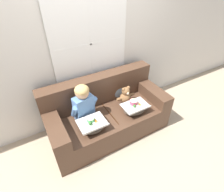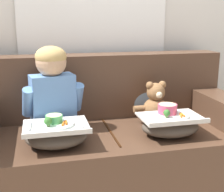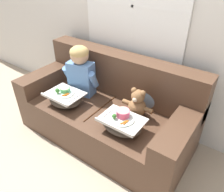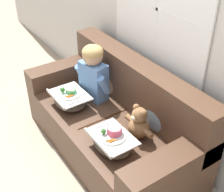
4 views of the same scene
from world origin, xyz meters
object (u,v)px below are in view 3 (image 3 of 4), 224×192
(teddy_bear, at_px, (137,105))
(child_figure, at_px, (81,69))
(throw_pillow_behind_teddy, at_px, (147,94))
(throw_pillow_behind_child, at_px, (92,74))
(couch, at_px, (108,110))
(lap_tray_teddy, at_px, (122,124))
(lap_tray_child, at_px, (65,98))

(teddy_bear, bearing_deg, child_figure, 179.75)
(throw_pillow_behind_teddy, bearing_deg, throw_pillow_behind_child, 180.00)
(throw_pillow_behind_child, bearing_deg, couch, -27.22)
(throw_pillow_behind_child, bearing_deg, teddy_bear, -14.75)
(couch, distance_m, lap_tray_teddy, 0.48)
(teddy_bear, bearing_deg, throw_pillow_behind_teddy, 90.02)
(lap_tray_teddy, bearing_deg, throw_pillow_behind_teddy, 89.86)
(throw_pillow_behind_teddy, relative_size, teddy_bear, 1.03)
(teddy_bear, relative_size, lap_tray_teddy, 0.83)
(throw_pillow_behind_teddy, height_order, teddy_bear, throw_pillow_behind_teddy)
(lap_tray_child, bearing_deg, child_figure, 89.84)
(throw_pillow_behind_child, height_order, lap_tray_child, throw_pillow_behind_child)
(couch, height_order, throw_pillow_behind_child, couch)
(throw_pillow_behind_child, xyz_separation_m, child_figure, (0.00, -0.19, 0.15))
(couch, distance_m, lap_tray_child, 0.48)
(throw_pillow_behind_teddy, distance_m, child_figure, 0.76)
(couch, height_order, child_figure, child_figure)
(couch, distance_m, throw_pillow_behind_child, 0.48)
(lap_tray_teddy, bearing_deg, throw_pillow_behind_child, 147.71)
(couch, xyz_separation_m, lap_tray_child, (-0.36, -0.27, 0.17))
(couch, distance_m, throw_pillow_behind_teddy, 0.48)
(teddy_bear, xyz_separation_m, lap_tray_child, (-0.73, -0.27, -0.06))
(couch, relative_size, lap_tray_teddy, 4.81)
(throw_pillow_behind_child, bearing_deg, child_figure, -89.94)
(teddy_bear, height_order, lap_tray_teddy, teddy_bear)
(couch, bearing_deg, throw_pillow_behind_child, 152.78)
(throw_pillow_behind_teddy, distance_m, lap_tray_teddy, 0.46)
(couch, bearing_deg, teddy_bear, -0.71)
(throw_pillow_behind_child, distance_m, throw_pillow_behind_teddy, 0.72)
(throw_pillow_behind_child, xyz_separation_m, lap_tray_child, (-0.00, -0.46, -0.09))
(couch, bearing_deg, throw_pillow_behind_teddy, 27.22)
(couch, distance_m, child_figure, 0.55)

